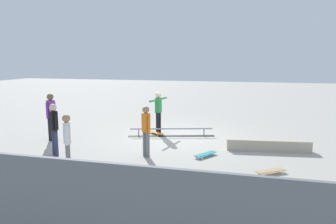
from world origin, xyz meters
TOP-DOWN VIEW (x-y plane):
  - ground_plane at (0.00, 0.00)m, footprint 60.00×60.00m
  - grind_rail at (0.15, -0.07)m, footprint 3.16×1.12m
  - skate_ledge at (-3.26, 0.98)m, footprint 2.59×0.68m
  - skater_main at (0.74, -0.39)m, footprint 0.35×1.29m
  - skateboard_main at (0.78, -0.17)m, footprint 0.74×0.67m
  - bystander_purple_shirt at (4.10, 1.57)m, footprint 0.26×0.38m
  - bystander_orange_shirt at (0.26, 2.55)m, footprint 0.32×0.26m
  - bystander_black_shirt at (2.93, 3.13)m, footprint 0.34×0.26m
  - bystander_white_shirt at (1.80, 4.24)m, footprint 0.25×0.32m
  - loose_skateboard_natural at (-3.23, 3.13)m, footprint 0.77×0.61m
  - loose_skateboard_teal at (-1.44, 2.11)m, footprint 0.61×0.78m
  - back_fence at (0.00, 8.16)m, footprint 24.00×0.06m

SIDE VIEW (x-z plane):
  - ground_plane at x=0.00m, z-range 0.00..0.00m
  - skateboard_main at x=0.78m, z-range 0.03..0.12m
  - loose_skateboard_natural at x=-3.23m, z-range 0.03..0.12m
  - loose_skateboard_teal at x=-1.44m, z-range 0.03..0.12m
  - grind_rail at x=0.15m, z-range -0.02..0.29m
  - skate_ledge at x=-3.26m, z-range 0.00..0.35m
  - bystander_white_shirt at x=1.80m, z-range 0.10..1.58m
  - bystander_orange_shirt at x=0.26m, z-range 0.10..1.60m
  - back_fence at x=0.00m, z-range 0.00..1.76m
  - bystander_black_shirt at x=2.93m, z-range 0.10..1.66m
  - skater_main at x=0.74m, z-range 0.13..1.75m
  - bystander_purple_shirt at x=4.10m, z-range 0.11..1.77m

